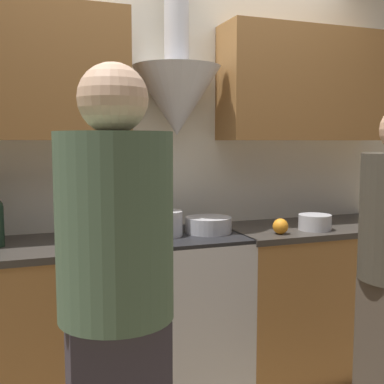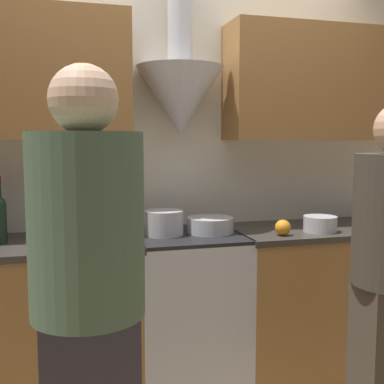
{
  "view_description": "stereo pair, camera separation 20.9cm",
  "coord_description": "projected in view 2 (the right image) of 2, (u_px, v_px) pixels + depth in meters",
  "views": [
    {
      "loc": [
        -0.89,
        -2.2,
        1.44
      ],
      "look_at": [
        0.0,
        0.25,
        1.17
      ],
      "focal_mm": 45.0,
      "sensor_mm": 36.0,
      "label": 1
    },
    {
      "loc": [
        -0.7,
        -2.26,
        1.44
      ],
      "look_at": [
        0.0,
        0.25,
        1.17
      ],
      "focal_mm": 45.0,
      "sensor_mm": 36.0,
      "label": 2
    }
  ],
  "objects": [
    {
      "name": "mixing_bowl",
      "position": [
        210.0,
        225.0,
        2.76
      ],
      "size": [
        0.27,
        0.27,
        0.09
      ],
      "color": "silver",
      "rests_on": "stove_range"
    },
    {
      "name": "counter_right",
      "position": [
        322.0,
        298.0,
        3.02
      ],
      "size": [
        1.17,
        0.62,
        0.92
      ],
      "color": "#9E6B38",
      "rests_on": "ground_plane"
    },
    {
      "name": "orange_fruit",
      "position": [
        283.0,
        228.0,
        2.69
      ],
      "size": [
        0.09,
        0.09,
        0.09
      ],
      "color": "orange",
      "rests_on": "counter_right"
    },
    {
      "name": "stock_pot",
      "position": [
        164.0,
        223.0,
        2.69
      ],
      "size": [
        0.22,
        0.22,
        0.14
      ],
      "color": "silver",
      "rests_on": "stove_range"
    },
    {
      "name": "stove_range",
      "position": [
        187.0,
        311.0,
        2.79
      ],
      "size": [
        0.6,
        0.6,
        0.92
      ],
      "color": "silver",
      "rests_on": "ground_plane"
    },
    {
      "name": "saucepan",
      "position": [
        320.0,
        224.0,
        2.8
      ],
      "size": [
        0.19,
        0.19,
        0.09
      ],
      "color": "silver",
      "rests_on": "counter_right"
    },
    {
      "name": "person_foreground_left",
      "position": [
        88.0,
        307.0,
        1.52
      ],
      "size": [
        0.36,
        0.36,
        1.68
      ],
      "color": "#38333D",
      "rests_on": "ground_plane"
    },
    {
      "name": "counter_left",
      "position": [
        4.0,
        330.0,
        2.52
      ],
      "size": [
        1.41,
        0.62,
        0.92
      ],
      "color": "#9E6B38",
      "rests_on": "ground_plane"
    },
    {
      "name": "wall_back",
      "position": [
        169.0,
        137.0,
        2.93
      ],
      "size": [
        8.4,
        0.51,
        2.6
      ],
      "color": "silver",
      "rests_on": "ground_plane"
    }
  ]
}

